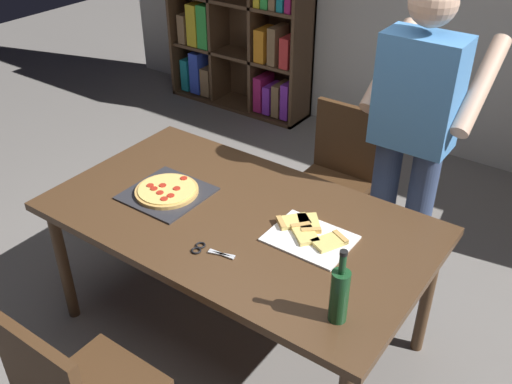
{
  "coord_description": "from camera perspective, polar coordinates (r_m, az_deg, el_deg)",
  "views": [
    {
      "loc": [
        1.34,
        -1.74,
        2.29
      ],
      "look_at": [
        0.0,
        0.15,
        0.8
      ],
      "focal_mm": 40.37,
      "sensor_mm": 36.0,
      "label": 1
    }
  ],
  "objects": [
    {
      "name": "ground_plane",
      "position": [
        3.17,
        -1.61,
        -13.49
      ],
      "size": [
        12.0,
        12.0,
        0.0
      ],
      "primitive_type": "plane",
      "color": "gray"
    },
    {
      "name": "kitchen_scissors",
      "position": [
        2.47,
        -4.91,
        -5.75
      ],
      "size": [
        0.2,
        0.1,
        0.01
      ],
      "color": "silver",
      "rests_on": "dining_table"
    },
    {
      "name": "person_serving_pizza",
      "position": [
        2.95,
        15.29,
        5.58
      ],
      "size": [
        0.55,
        0.54,
        1.75
      ],
      "color": "#38476B",
      "rests_on": "ground_plane"
    },
    {
      "name": "bookshelf",
      "position": [
        5.32,
        -1.31,
        17.66
      ],
      "size": [
        1.4,
        0.35,
        1.95
      ],
      "color": "#513823",
      "rests_on": "ground_plane"
    },
    {
      "name": "dining_table",
      "position": [
        2.72,
        -1.83,
        -3.45
      ],
      "size": [
        1.79,
        1.03,
        0.75
      ],
      "color": "#4C331E",
      "rests_on": "ground_plane"
    },
    {
      "name": "pepperoni_pizza_on_tray",
      "position": [
        2.85,
        -8.83,
        0.03
      ],
      "size": [
        0.37,
        0.37,
        0.04
      ],
      "color": "#2D2D33",
      "rests_on": "dining_table"
    },
    {
      "name": "wine_bottle",
      "position": [
        2.11,
        8.26,
        -10.0
      ],
      "size": [
        0.07,
        0.07,
        0.32
      ],
      "color": "#194723",
      "rests_on": "dining_table"
    },
    {
      "name": "chair_far_side",
      "position": [
        3.53,
        8.02,
        2.14
      ],
      "size": [
        0.42,
        0.42,
        0.9
      ],
      "color": "#472D19",
      "rests_on": "ground_plane"
    },
    {
      "name": "pizza_slices_on_towel",
      "position": [
        2.55,
        5.3,
        -4.16
      ],
      "size": [
        0.38,
        0.3,
        0.03
      ],
      "color": "white",
      "rests_on": "dining_table"
    }
  ]
}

